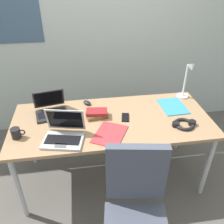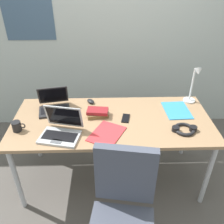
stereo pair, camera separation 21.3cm
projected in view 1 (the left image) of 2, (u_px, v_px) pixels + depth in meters
ground_plane at (112, 176)px, 2.58m from camera, size 12.00×12.00×0.00m
wall_back at (98, 27)px, 2.78m from camera, size 6.00×0.13×2.60m
desk at (112, 124)px, 2.21m from camera, size 1.80×0.80×0.74m
desk_lamp at (187, 81)px, 2.40m from camera, size 0.12×0.18×0.40m
laptop_center at (51, 110)px, 2.23m from camera, size 0.33×0.31×0.21m
laptop_far_corner at (64, 134)px, 1.92m from camera, size 0.37×0.33×0.23m
computer_mouse at (87, 103)px, 2.39m from camera, size 0.10×0.11×0.03m
cell_phone at (125, 117)px, 2.19m from camera, size 0.09×0.15×0.01m
headphones at (184, 124)px, 2.09m from camera, size 0.21×0.18×0.04m
book_stack at (97, 114)px, 2.19m from camera, size 0.21×0.15×0.07m
paper_folder_back_left at (173, 106)px, 2.36m from camera, size 0.24×0.32×0.01m
paper_folder_near_mouse at (110, 134)px, 1.99m from camera, size 0.35×0.38×0.01m
coffee_mug at (16, 133)px, 1.93m from camera, size 0.11×0.08×0.09m
office_chair at (135, 224)px, 1.69m from camera, size 0.52×0.57×0.97m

